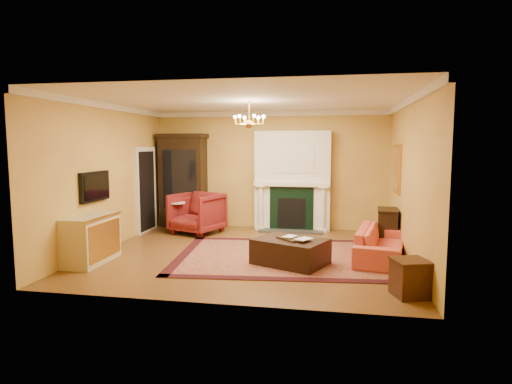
% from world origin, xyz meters
% --- Properties ---
extents(floor, '(6.00, 5.50, 0.02)m').
position_xyz_m(floor, '(0.00, 0.00, -0.01)').
color(floor, brown).
rests_on(floor, ground).
extents(ceiling, '(6.00, 5.50, 0.02)m').
position_xyz_m(ceiling, '(0.00, 0.00, 3.01)').
color(ceiling, silver).
rests_on(ceiling, wall_back).
extents(wall_back, '(6.00, 0.02, 3.00)m').
position_xyz_m(wall_back, '(0.00, 2.76, 1.50)').
color(wall_back, gold).
rests_on(wall_back, floor).
extents(wall_front, '(6.00, 0.02, 3.00)m').
position_xyz_m(wall_front, '(0.00, -2.76, 1.50)').
color(wall_front, gold).
rests_on(wall_front, floor).
extents(wall_left, '(0.02, 5.50, 3.00)m').
position_xyz_m(wall_left, '(-3.01, 0.00, 1.50)').
color(wall_left, gold).
rests_on(wall_left, floor).
extents(wall_right, '(0.02, 5.50, 3.00)m').
position_xyz_m(wall_right, '(3.01, 0.00, 1.50)').
color(wall_right, gold).
rests_on(wall_right, floor).
extents(fireplace, '(1.90, 0.70, 2.50)m').
position_xyz_m(fireplace, '(0.60, 2.57, 1.19)').
color(fireplace, silver).
rests_on(fireplace, wall_back).
extents(crown_molding, '(6.00, 5.50, 0.12)m').
position_xyz_m(crown_molding, '(0.00, 0.96, 2.94)').
color(crown_molding, silver).
rests_on(crown_molding, ceiling).
extents(doorway, '(0.08, 1.05, 2.10)m').
position_xyz_m(doorway, '(-2.95, 1.70, 1.05)').
color(doorway, silver).
rests_on(doorway, wall_left).
extents(tv_panel, '(0.09, 0.95, 0.58)m').
position_xyz_m(tv_panel, '(-2.95, -0.60, 1.35)').
color(tv_panel, black).
rests_on(tv_panel, wall_left).
extents(gilt_mirror, '(0.06, 0.76, 1.05)m').
position_xyz_m(gilt_mirror, '(2.97, 1.40, 1.65)').
color(gilt_mirror, gold).
rests_on(gilt_mirror, wall_right).
extents(chandelier, '(0.63, 0.55, 0.53)m').
position_xyz_m(chandelier, '(-0.00, 0.00, 2.61)').
color(chandelier, '#B98432').
rests_on(chandelier, ceiling).
extents(oriental_rug, '(4.30, 3.39, 0.02)m').
position_xyz_m(oriental_rug, '(0.67, -0.14, 0.01)').
color(oriental_rug, '#4E1014').
rests_on(oriental_rug, floor).
extents(china_cabinet, '(1.18, 0.57, 2.34)m').
position_xyz_m(china_cabinet, '(-2.26, 2.49, 1.17)').
color(china_cabinet, black).
rests_on(china_cabinet, floor).
extents(wingback_armchair, '(1.35, 1.32, 1.09)m').
position_xyz_m(wingback_armchair, '(-1.64, 1.70, 0.55)').
color(wingback_armchair, maroon).
rests_on(wingback_armchair, floor).
extents(pedestal_table, '(0.42, 0.42, 0.76)m').
position_xyz_m(pedestal_table, '(-2.16, 1.69, 0.44)').
color(pedestal_table, black).
rests_on(pedestal_table, floor).
extents(commode, '(0.55, 1.17, 0.87)m').
position_xyz_m(commode, '(-2.73, -1.16, 0.44)').
color(commode, '#BFB88C').
rests_on(commode, floor).
extents(coral_sofa, '(0.95, 2.12, 0.80)m').
position_xyz_m(coral_sofa, '(2.52, 0.05, 0.40)').
color(coral_sofa, '#C4573E').
rests_on(coral_sofa, floor).
extents(end_table, '(0.55, 0.55, 0.51)m').
position_xyz_m(end_table, '(2.72, -1.98, 0.26)').
color(end_table, '#391A0F').
rests_on(end_table, floor).
extents(console_table, '(0.47, 0.73, 0.77)m').
position_xyz_m(console_table, '(2.78, 1.16, 0.39)').
color(console_table, black).
rests_on(console_table, floor).
extents(leather_ottoman, '(1.47, 1.30, 0.45)m').
position_xyz_m(leather_ottoman, '(0.88, -0.65, 0.24)').
color(leather_ottoman, black).
rests_on(leather_ottoman, oriental_rug).
extents(ottoman_tray, '(0.61, 0.61, 0.03)m').
position_xyz_m(ottoman_tray, '(0.92, -0.66, 0.48)').
color(ottoman_tray, black).
rests_on(ottoman_tray, leather_ottoman).
extents(book_a, '(0.19, 0.10, 0.26)m').
position_xyz_m(book_a, '(0.78, -0.62, 0.63)').
color(book_a, gray).
rests_on(book_a, ottoman_tray).
extents(book_b, '(0.19, 0.15, 0.30)m').
position_xyz_m(book_b, '(1.04, -0.74, 0.65)').
color(book_b, gray).
rests_on(book_b, ottoman_tray).
extents(topiary_left, '(0.17, 0.17, 0.46)m').
position_xyz_m(topiary_left, '(-0.09, 2.53, 1.48)').
color(topiary_left, gray).
rests_on(topiary_left, fireplace).
extents(topiary_right, '(0.15, 0.15, 0.40)m').
position_xyz_m(topiary_right, '(1.24, 2.53, 1.45)').
color(topiary_right, gray).
rests_on(topiary_right, fireplace).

